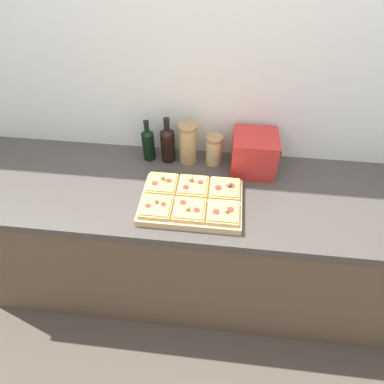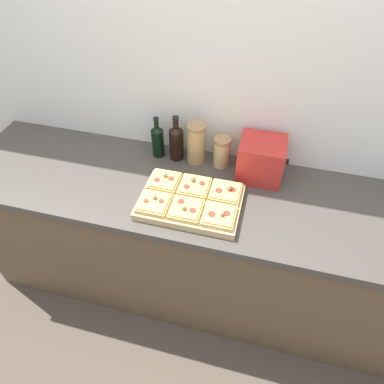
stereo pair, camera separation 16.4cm
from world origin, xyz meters
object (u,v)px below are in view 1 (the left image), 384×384
at_px(cutting_board, 191,202).
at_px(olive_oil_bottle, 148,144).
at_px(wine_bottle, 168,143).
at_px(grain_jar_tall, 188,144).
at_px(grain_jar_short, 214,150).
at_px(toaster_oven, 254,153).

distance_m(cutting_board, olive_oil_bottle, 0.44).
bearing_deg(wine_bottle, grain_jar_tall, -0.00).
distance_m(olive_oil_bottle, grain_jar_short, 0.36).
bearing_deg(olive_oil_bottle, cutting_board, -50.68).
distance_m(wine_bottle, toaster_oven, 0.46).
xyz_separation_m(wine_bottle, grain_jar_tall, (0.11, -0.00, 0.01)).
distance_m(grain_jar_tall, grain_jar_short, 0.14).
bearing_deg(grain_jar_short, cutting_board, -104.17).
relative_size(cutting_board, toaster_oven, 1.92).
height_order(grain_jar_tall, grain_jar_short, grain_jar_tall).
bearing_deg(cutting_board, grain_jar_short, 75.83).
relative_size(wine_bottle, grain_jar_tall, 1.14).
xyz_separation_m(cutting_board, wine_bottle, (-0.17, 0.33, 0.09)).
relative_size(cutting_board, grain_jar_short, 2.82).
bearing_deg(toaster_oven, wine_bottle, 175.99).
bearing_deg(grain_jar_short, toaster_oven, -8.73).
xyz_separation_m(olive_oil_bottle, grain_jar_tall, (0.22, -0.00, 0.02)).
height_order(cutting_board, toaster_oven, toaster_oven).
height_order(grain_jar_short, toaster_oven, toaster_oven).
height_order(wine_bottle, toaster_oven, wine_bottle).
height_order(grain_jar_tall, toaster_oven, grain_jar_tall).
distance_m(grain_jar_tall, toaster_oven, 0.35).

